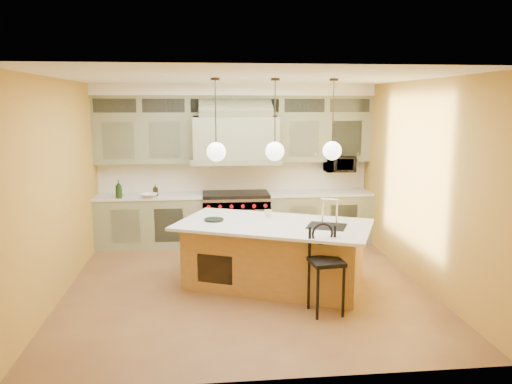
{
  "coord_description": "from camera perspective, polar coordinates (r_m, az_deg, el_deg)",
  "views": [
    {
      "loc": [
        -0.57,
        -6.78,
        2.58
      ],
      "look_at": [
        0.22,
        0.7,
        1.23
      ],
      "focal_mm": 35.0,
      "sensor_mm": 36.0,
      "label": 1
    }
  ],
  "objects": [
    {
      "name": "wall_back",
      "position": [
        9.36,
        -2.49,
        3.26
      ],
      "size": [
        5.0,
        0.0,
        5.0
      ],
      "primitive_type": "plane",
      "rotation": [
        1.57,
        0.0,
        0.0
      ],
      "color": "#B58831",
      "rests_on": "ground"
    },
    {
      "name": "wall_front",
      "position": [
        4.46,
        1.52,
        -4.45
      ],
      "size": [
        5.0,
        0.0,
        5.0
      ],
      "primitive_type": "plane",
      "rotation": [
        -1.57,
        0.0,
        0.0
      ],
      "color": "#B58831",
      "rests_on": "ground"
    },
    {
      "name": "wall_left",
      "position": [
        7.13,
        -21.64,
        0.38
      ],
      "size": [
        0.0,
        5.0,
        5.0
      ],
      "primitive_type": "plane",
      "rotation": [
        1.57,
        0.0,
        1.57
      ],
      "color": "#B58831",
      "rests_on": "ground"
    },
    {
      "name": "pendant_right",
      "position": [
        6.99,
        8.7,
        4.93
      ],
      "size": [
        0.26,
        0.26,
        1.11
      ],
      "color": "#2D2319",
      "rests_on": "ceiling"
    },
    {
      "name": "wall_right",
      "position": [
        7.52,
        18.14,
        1.07
      ],
      "size": [
        0.0,
        5.0,
        5.0
      ],
      "primitive_type": "plane",
      "rotation": [
        1.57,
        0.0,
        -1.57
      ],
      "color": "#B58831",
      "rests_on": "ground"
    },
    {
      "name": "range",
      "position": [
        9.18,
        -2.31,
        -2.99
      ],
      "size": [
        1.2,
        0.74,
        0.96
      ],
      "color": "silver",
      "rests_on": "floor"
    },
    {
      "name": "oil_bottle_b",
      "position": [
        9.1,
        -11.43,
        0.26
      ],
      "size": [
        0.1,
        0.1,
        0.2
      ],
      "primitive_type": "imported",
      "rotation": [
        0.0,
        0.0,
        0.12
      ],
      "color": "black",
      "rests_on": "back_cabinetry"
    },
    {
      "name": "fruit_bowl",
      "position": [
        8.9,
        -12.12,
        -0.41
      ],
      "size": [
        0.32,
        0.32,
        0.07
      ],
      "primitive_type": "imported",
      "rotation": [
        0.0,
        0.0,
        -0.12
      ],
      "color": "silver",
      "rests_on": "back_cabinetry"
    },
    {
      "name": "floor",
      "position": [
        7.27,
        -1.16,
        -10.57
      ],
      "size": [
        5.0,
        5.0,
        0.0
      ],
      "primitive_type": "plane",
      "color": "brown",
      "rests_on": "ground"
    },
    {
      "name": "counter_stool",
      "position": [
        6.24,
        7.96,
        -8.08
      ],
      "size": [
        0.43,
        0.43,
        1.11
      ],
      "rotation": [
        0.0,
        0.0,
        0.11
      ],
      "color": "black",
      "rests_on": "floor"
    },
    {
      "name": "back_cabinetry",
      "position": [
        9.1,
        -2.39,
        2.94
      ],
      "size": [
        5.0,
        0.77,
        2.9
      ],
      "color": "gray",
      "rests_on": "floor"
    },
    {
      "name": "pendant_center",
      "position": [
        6.83,
        2.17,
        4.92
      ],
      "size": [
        0.26,
        0.26,
        1.11
      ],
      "color": "#2D2319",
      "rests_on": "ceiling"
    },
    {
      "name": "microwave",
      "position": [
        9.44,
        9.52,
        3.19
      ],
      "size": [
        0.54,
        0.37,
        0.3
      ],
      "primitive_type": "imported",
      "color": "black",
      "rests_on": "back_cabinetry"
    },
    {
      "name": "kitchen_island",
      "position": [
        7.12,
        2.13,
        -7.02
      ],
      "size": [
        2.97,
        2.31,
        1.35
      ],
      "rotation": [
        0.0,
        0.0,
        -0.41
      ],
      "color": "olive",
      "rests_on": "floor"
    },
    {
      "name": "ceiling",
      "position": [
        6.81,
        -1.25,
        12.91
      ],
      "size": [
        5.0,
        5.0,
        0.0
      ],
      "primitive_type": "plane",
      "rotation": [
        3.14,
        0.0,
        0.0
      ],
      "color": "white",
      "rests_on": "wall_back"
    },
    {
      "name": "pendant_left",
      "position": [
        6.77,
        -4.58,
        4.84
      ],
      "size": [
        0.26,
        0.26,
        1.11
      ],
      "color": "#2D2319",
      "rests_on": "ceiling"
    },
    {
      "name": "cup",
      "position": [
        7.31,
        1.43,
        -2.49
      ],
      "size": [
        0.12,
        0.12,
        0.11
      ],
      "primitive_type": "imported",
      "rotation": [
        0.0,
        0.0,
        0.02
      ],
      "color": "silver",
      "rests_on": "kitchen_island"
    },
    {
      "name": "oil_bottle_a",
      "position": [
        8.95,
        -15.42,
        0.31
      ],
      "size": [
        0.14,
        0.14,
        0.32
      ],
      "primitive_type": "imported",
      "rotation": [
        0.0,
        0.0,
        0.13
      ],
      "color": "black",
      "rests_on": "back_cabinetry"
    }
  ]
}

